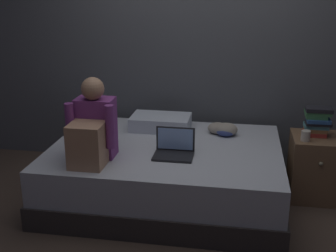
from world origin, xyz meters
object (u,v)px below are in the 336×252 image
(bed, at_px, (166,172))
(mug, at_px, (306,136))
(laptop, at_px, (174,149))
(person_sitting, at_px, (92,130))
(nightstand, at_px, (315,167))
(book_stack, at_px, (317,121))
(clothes_pile, at_px, (222,129))
(pillow, at_px, (161,122))

(bed, bearing_deg, mug, 6.15)
(laptop, bearing_deg, mug, 16.93)
(person_sitting, bearing_deg, nightstand, 19.33)
(book_stack, height_order, clothes_pile, book_stack)
(person_sitting, distance_m, laptop, 0.68)
(nightstand, distance_m, laptop, 1.31)
(pillow, xyz_separation_m, clothes_pile, (0.59, -0.07, -0.01))
(pillow, bearing_deg, laptop, -70.35)
(laptop, bearing_deg, pillow, 109.65)
(clothes_pile, bearing_deg, book_stack, -7.32)
(person_sitting, distance_m, book_stack, 1.91)
(book_stack, bearing_deg, nightstand, -50.86)
(book_stack, bearing_deg, mug, -124.62)
(bed, bearing_deg, nightstand, 10.71)
(book_stack, relative_size, clothes_pile, 0.91)
(laptop, height_order, book_stack, book_stack)
(nightstand, bearing_deg, bed, -169.29)
(laptop, bearing_deg, clothes_pile, 58.02)
(book_stack, height_order, mug, book_stack)
(pillow, height_order, mug, mug)
(laptop, relative_size, clothes_pile, 1.15)
(book_stack, distance_m, mug, 0.20)
(mug, bearing_deg, book_stack, 55.38)
(nightstand, bearing_deg, pillow, 171.88)
(person_sitting, relative_size, clothes_pile, 2.35)
(bed, xyz_separation_m, mug, (1.17, 0.13, 0.37))
(person_sitting, xyz_separation_m, pillow, (0.39, 0.84, -0.19))
(person_sitting, xyz_separation_m, mug, (1.69, 0.52, -0.13))
(person_sitting, bearing_deg, mug, 17.05)
(laptop, bearing_deg, book_stack, 22.11)
(pillow, distance_m, book_stack, 1.42)
(bed, bearing_deg, laptop, -63.01)
(person_sitting, relative_size, mug, 7.28)
(pillow, bearing_deg, clothes_pile, -6.58)
(person_sitting, distance_m, pillow, 0.94)
(nightstand, height_order, clothes_pile, clothes_pile)
(pillow, bearing_deg, bed, -73.84)
(bed, relative_size, clothes_pile, 7.17)
(nightstand, bearing_deg, clothes_pile, 170.80)
(bed, xyz_separation_m, pillow, (-0.13, 0.45, 0.31))
(bed, relative_size, book_stack, 7.87)
(bed, xyz_separation_m, clothes_pile, (0.46, 0.38, 0.30))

